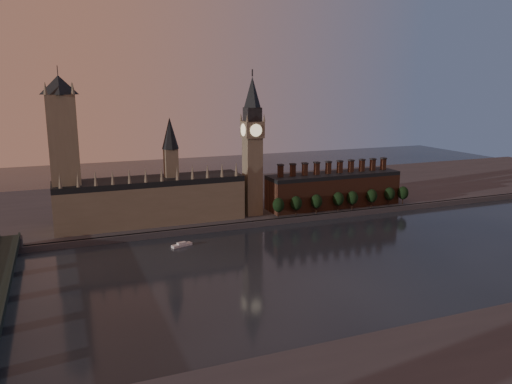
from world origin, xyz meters
The scene contains 15 objects.
ground centered at (0.00, 0.00, 0.00)m, with size 900.00×900.00×0.00m, color black.
north_bank centered at (0.00, 178.04, 2.00)m, with size 900.00×182.00×4.00m.
palace_of_westminster centered at (-64.41, 114.91, 21.63)m, with size 130.00×30.30×74.00m.
victoria_tower centered at (-120.00, 115.00, 59.09)m, with size 24.00×24.00×108.00m.
big_ben centered at (10.00, 110.00, 56.83)m, with size 15.00×15.00×107.00m.
chimney_block centered at (80.00, 110.00, 17.82)m, with size 110.00×25.00×37.00m.
embankment_tree_0 centered at (24.18, 93.86, 13.47)m, with size 8.60×8.60×14.88m.
embankment_tree_1 centered at (38.89, 94.14, 13.47)m, with size 8.60×8.60×14.88m.
embankment_tree_2 centered at (56.00, 93.90, 13.47)m, with size 8.60×8.60×14.88m.
embankment_tree_3 centered at (75.62, 94.72, 13.47)m, with size 8.60×8.60×14.88m.
embankment_tree_4 centered at (87.94, 94.04, 13.47)m, with size 8.60×8.60×14.88m.
embankment_tree_5 centered at (106.02, 94.23, 13.47)m, with size 8.60×8.60×14.88m.
embankment_tree_6 centered at (123.95, 95.39, 13.47)m, with size 8.60×8.60×14.88m.
embankment_tree_7 centered at (136.43, 94.14, 13.47)m, with size 8.60×8.60×14.88m.
river_boat centered at (-55.53, 65.89, 1.02)m, with size 13.86×7.54×2.67m.
Camera 1 is at (-124.09, -231.15, 99.65)m, focal length 35.00 mm.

